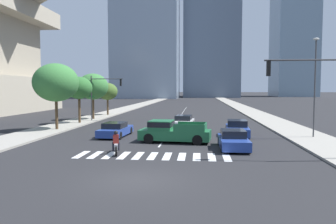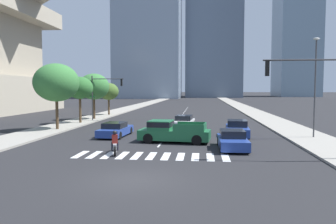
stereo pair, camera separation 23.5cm
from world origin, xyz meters
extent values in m
plane|color=#232326|center=(0.00, 0.00, 0.00)|extent=(800.00, 800.00, 0.00)
cube|color=gray|center=(11.94, 30.00, 0.07)|extent=(4.00, 260.00, 0.15)
cube|color=gray|center=(-11.94, 30.00, 0.07)|extent=(4.00, 260.00, 0.15)
cube|color=silver|center=(-4.50, 5.32, 0.00)|extent=(0.45, 2.31, 0.01)
cube|color=silver|center=(-3.60, 5.32, 0.00)|extent=(0.45, 2.31, 0.01)
cube|color=silver|center=(-2.70, 5.32, 0.00)|extent=(0.45, 2.31, 0.01)
cube|color=silver|center=(-1.80, 5.32, 0.00)|extent=(0.45, 2.31, 0.01)
cube|color=silver|center=(-0.90, 5.32, 0.00)|extent=(0.45, 2.31, 0.01)
cube|color=silver|center=(0.00, 5.32, 0.00)|extent=(0.45, 2.31, 0.01)
cube|color=silver|center=(0.90, 5.32, 0.00)|extent=(0.45, 2.31, 0.01)
cube|color=silver|center=(1.80, 5.32, 0.00)|extent=(0.45, 2.31, 0.01)
cube|color=silver|center=(2.70, 5.32, 0.00)|extent=(0.45, 2.31, 0.01)
cube|color=silver|center=(3.60, 5.32, 0.00)|extent=(0.45, 2.31, 0.01)
cube|color=silver|center=(4.50, 5.32, 0.00)|extent=(0.45, 2.31, 0.01)
cube|color=silver|center=(0.00, 9.32, 0.00)|extent=(0.14, 2.00, 0.01)
cube|color=silver|center=(0.00, 13.32, 0.00)|extent=(0.14, 2.00, 0.01)
cube|color=silver|center=(0.00, 17.32, 0.00)|extent=(0.14, 2.00, 0.01)
cube|color=silver|center=(0.00, 21.32, 0.00)|extent=(0.14, 2.00, 0.01)
cube|color=silver|center=(0.00, 25.32, 0.00)|extent=(0.14, 2.00, 0.01)
cube|color=silver|center=(0.00, 29.32, 0.00)|extent=(0.14, 2.00, 0.01)
cube|color=silver|center=(0.00, 33.32, 0.00)|extent=(0.14, 2.00, 0.01)
cube|color=silver|center=(0.00, 37.32, 0.00)|extent=(0.14, 2.00, 0.01)
cube|color=silver|center=(0.00, 41.32, 0.00)|extent=(0.14, 2.00, 0.01)
cube|color=silver|center=(0.00, 45.32, 0.00)|extent=(0.14, 2.00, 0.01)
cube|color=silver|center=(0.00, 49.32, 0.00)|extent=(0.14, 2.00, 0.01)
cube|color=silver|center=(0.00, 53.32, 0.00)|extent=(0.14, 2.00, 0.01)
cube|color=silver|center=(0.00, 57.32, 0.00)|extent=(0.14, 2.00, 0.01)
cylinder|color=black|center=(-2.62, 6.59, 0.30)|extent=(0.27, 0.61, 0.60)
cylinder|color=black|center=(-2.21, 5.05, 0.30)|extent=(0.27, 0.61, 0.60)
cube|color=#B7BABF|center=(-2.41, 5.82, 0.52)|extent=(0.54, 1.29, 0.32)
cylinder|color=#B2B2B7|center=(-2.59, 6.50, 0.60)|extent=(0.14, 0.32, 0.67)
cylinder|color=black|center=(-2.60, 6.54, 0.97)|extent=(0.69, 0.21, 0.04)
cube|color=maroon|center=(-2.39, 5.72, 0.96)|extent=(0.41, 0.32, 0.55)
sphere|color=black|center=(-2.39, 5.72, 1.36)|extent=(0.26, 0.26, 0.26)
cylinder|color=black|center=(-2.59, 5.78, 0.47)|extent=(0.15, 0.15, 0.55)
cylinder|color=black|center=(-2.24, 5.87, 0.47)|extent=(0.15, 0.15, 0.55)
cube|color=#1E6038|center=(0.99, 10.60, 0.59)|extent=(5.60, 2.65, 0.75)
cube|color=#1E6038|center=(-0.08, 10.72, 1.32)|extent=(1.93, 2.07, 0.70)
cube|color=black|center=(-0.08, 10.72, 1.40)|extent=(1.95, 2.12, 0.39)
cube|color=#1E6038|center=(2.06, 9.48, 1.25)|extent=(2.27, 0.33, 0.55)
cube|color=#1E6038|center=(2.28, 11.45, 1.25)|extent=(2.27, 0.33, 0.55)
cube|color=#1E6038|center=(3.30, 10.34, 1.25)|extent=(0.30, 1.97, 0.55)
cylinder|color=black|center=(-0.94, 9.88, 0.38)|extent=(0.78, 0.34, 0.76)
cylinder|color=black|center=(-0.73, 11.72, 0.38)|extent=(0.78, 0.34, 0.76)
cylinder|color=black|center=(2.71, 9.47, 0.38)|extent=(0.78, 0.34, 0.76)
cylinder|color=black|center=(2.92, 11.31, 0.38)|extent=(0.78, 0.34, 0.76)
cube|color=navy|center=(6.14, 14.48, 0.50)|extent=(2.17, 4.90, 0.67)
cube|color=black|center=(6.15, 14.72, 1.11)|extent=(1.78, 2.26, 0.55)
cylinder|color=black|center=(6.88, 12.80, 0.32)|extent=(0.26, 0.65, 0.64)
cylinder|color=black|center=(5.19, 12.90, 0.32)|extent=(0.26, 0.65, 0.64)
cylinder|color=black|center=(7.09, 16.05, 0.32)|extent=(0.26, 0.65, 0.64)
cylinder|color=black|center=(5.39, 16.16, 0.32)|extent=(0.26, 0.65, 0.64)
cube|color=navy|center=(5.17, 8.19, 0.47)|extent=(1.88, 4.34, 0.63)
cube|color=black|center=(5.17, 8.41, 1.04)|extent=(1.64, 1.96, 0.51)
cylinder|color=black|center=(6.02, 6.73, 0.32)|extent=(0.23, 0.64, 0.64)
cylinder|color=black|center=(4.35, 6.71, 0.32)|extent=(0.23, 0.64, 0.64)
cylinder|color=black|center=(5.99, 9.67, 0.32)|extent=(0.23, 0.64, 0.64)
cylinder|color=black|center=(4.32, 9.66, 0.32)|extent=(0.23, 0.64, 0.64)
cube|color=silver|center=(1.16, 20.30, 0.47)|extent=(2.27, 4.91, 0.62)
cube|color=black|center=(1.18, 20.54, 1.03)|extent=(1.82, 2.28, 0.51)
cylinder|color=black|center=(1.85, 18.62, 0.32)|extent=(0.28, 0.66, 0.64)
cylinder|color=black|center=(0.18, 18.76, 0.32)|extent=(0.28, 0.66, 0.64)
cylinder|color=black|center=(2.14, 21.84, 0.32)|extent=(0.28, 0.66, 0.64)
cylinder|color=black|center=(0.47, 21.99, 0.32)|extent=(0.28, 0.66, 0.64)
cube|color=navy|center=(-4.35, 13.25, 0.46)|extent=(2.18, 4.87, 0.61)
cube|color=black|center=(-4.37, 13.02, 1.00)|extent=(1.79, 2.24, 0.47)
cylinder|color=black|center=(-5.12, 14.92, 0.32)|extent=(0.26, 0.65, 0.64)
cylinder|color=black|center=(-3.40, 14.82, 0.32)|extent=(0.26, 0.65, 0.64)
cylinder|color=black|center=(-5.31, 11.69, 0.32)|extent=(0.26, 0.65, 0.64)
cylinder|color=black|center=(-3.59, 11.59, 0.32)|extent=(0.26, 0.65, 0.64)
cylinder|color=#333335|center=(8.78, 5.02, 5.74)|extent=(4.52, 0.10, 0.10)
cube|color=black|center=(6.77, 5.02, 5.29)|extent=(0.20, 0.28, 0.90)
sphere|color=red|center=(6.77, 5.02, 5.59)|extent=(0.18, 0.18, 0.18)
sphere|color=orange|center=(6.77, 5.02, 5.29)|extent=(0.18, 0.18, 0.18)
sphere|color=green|center=(6.77, 5.02, 4.99)|extent=(0.18, 0.18, 0.18)
cylinder|color=#333335|center=(-10.74, 26.00, 2.95)|extent=(0.14, 0.14, 5.61)
cylinder|color=#333335|center=(-8.72, 26.00, 5.36)|extent=(4.04, 0.10, 0.10)
cube|color=black|center=(-6.95, 26.00, 4.91)|extent=(0.20, 0.28, 0.90)
sphere|color=red|center=(-6.95, 26.00, 5.21)|extent=(0.18, 0.18, 0.18)
sphere|color=orange|center=(-6.95, 26.00, 4.91)|extent=(0.18, 0.18, 0.18)
sphere|color=green|center=(-6.95, 26.00, 4.61)|extent=(0.18, 0.18, 0.18)
cube|color=#19662D|center=(-10.74, 26.00, 3.15)|extent=(0.60, 0.04, 0.18)
cylinder|color=#3F3F42|center=(12.24, 13.55, 4.10)|extent=(0.12, 0.12, 7.89)
ellipsoid|color=beige|center=(12.24, 13.55, 8.14)|extent=(0.50, 0.24, 0.20)
cylinder|color=#4C3823|center=(-11.14, 16.60, 1.56)|extent=(0.28, 0.28, 2.82)
ellipsoid|color=#387538|center=(-11.14, 16.60, 4.73)|extent=(4.39, 4.39, 3.74)
cylinder|color=#4C3823|center=(-11.14, 22.80, 1.57)|extent=(0.28, 0.28, 2.85)
ellipsoid|color=#2D662D|center=(-11.14, 22.80, 4.22)|extent=(3.07, 3.07, 2.61)
cylinder|color=#4C3823|center=(-11.14, 27.83, 1.47)|extent=(0.28, 0.28, 2.64)
ellipsoid|color=#387538|center=(-11.14, 27.83, 4.40)|extent=(4.04, 4.04, 3.43)
cylinder|color=#4C3823|center=(-11.14, 34.74, 1.32)|extent=(0.28, 0.28, 2.33)
ellipsoid|color=#426028|center=(-11.14, 34.74, 3.71)|extent=(3.06, 3.06, 2.60)
cube|color=#7A93A8|center=(53.04, 169.44, 42.70)|extent=(20.35, 26.05, 85.40)
camera|label=1|loc=(2.83, -14.37, 4.12)|focal=35.09mm
camera|label=2|loc=(3.06, -14.34, 4.12)|focal=35.09mm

